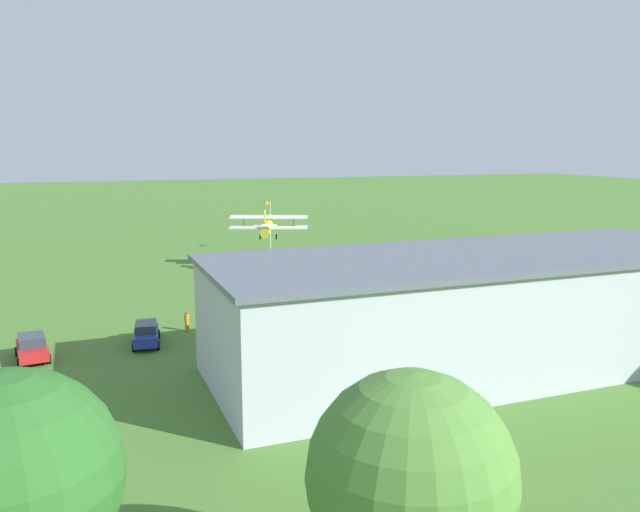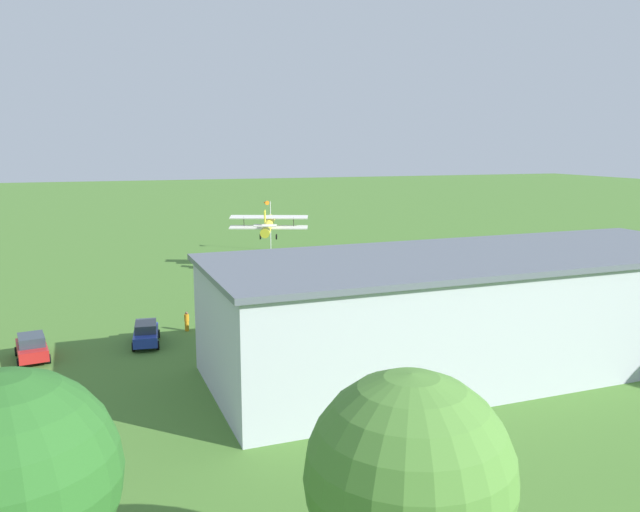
# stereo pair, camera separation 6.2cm
# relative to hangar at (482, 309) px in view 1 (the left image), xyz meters

# --- Properties ---
(ground_plane) EXTENTS (400.00, 400.00, 0.00)m
(ground_plane) POSITION_rel_hangar_xyz_m (0.40, -39.63, -3.81)
(ground_plane) COLOR #47752D
(hangar) EXTENTS (36.74, 14.28, 7.60)m
(hangar) POSITION_rel_hangar_xyz_m (0.00, 0.00, 0.00)
(hangar) COLOR #B7BCC6
(hangar) RESTS_ON ground_plane
(biplane) EXTENTS (9.42, 7.74, 3.86)m
(biplane) POSITION_rel_hangar_xyz_m (5.01, -37.23, 1.44)
(biplane) COLOR yellow
(car_blue) EXTENTS (2.25, 4.43, 1.67)m
(car_blue) POSITION_rel_hangar_xyz_m (20.86, -11.72, -2.95)
(car_blue) COLOR #23389E
(car_blue) RESTS_ON ground_plane
(car_red) EXTENTS (2.57, 4.27, 1.72)m
(car_red) POSITION_rel_hangar_xyz_m (28.49, -10.77, -2.93)
(car_red) COLOR red
(car_red) RESTS_ON ground_plane
(person_by_parked_cars) EXTENTS (0.51, 0.51, 1.56)m
(person_by_parked_cars) POSITION_rel_hangar_xyz_m (14.18, -14.42, -3.04)
(person_by_parked_cars) COLOR #72338C
(person_by_parked_cars) RESTS_ON ground_plane
(person_walking_on_apron) EXTENTS (0.54, 0.54, 1.56)m
(person_walking_on_apron) POSITION_rel_hangar_xyz_m (17.58, -14.23, -3.04)
(person_walking_on_apron) COLOR orange
(person_walking_on_apron) RESTS_ON ground_plane
(person_watching_takeoff) EXTENTS (0.54, 0.54, 1.71)m
(person_watching_takeoff) POSITION_rel_hangar_xyz_m (-17.59, -10.20, -2.96)
(person_watching_takeoff) COLOR orange
(person_watching_takeoff) RESTS_ON ground_plane
(person_beside_truck) EXTENTS (0.53, 0.53, 1.63)m
(person_beside_truck) POSITION_rel_hangar_xyz_m (-19.47, -12.89, -3.00)
(person_beside_truck) COLOR #33723F
(person_beside_truck) RESTS_ON ground_plane
(tree_behind_hangar_left) EXTENTS (6.08, 6.08, 8.29)m
(tree_behind_hangar_left) POSITION_rel_hangar_xyz_m (15.54, 20.10, 1.43)
(tree_behind_hangar_left) COLOR brown
(tree_behind_hangar_left) RESTS_ON ground_plane
(tree_near_perimeter_road) EXTENTS (4.96, 4.96, 9.67)m
(tree_near_perimeter_road) POSITION_rel_hangar_xyz_m (25.68, 20.48, 3.29)
(tree_near_perimeter_road) COLOR brown
(tree_near_perimeter_road) RESTS_ON ground_plane
(windsock) EXTENTS (1.17, 1.39, 7.00)m
(windsock) POSITION_rel_hangar_xyz_m (1.97, -50.16, 2.32)
(windsock) COLOR silver
(windsock) RESTS_ON ground_plane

